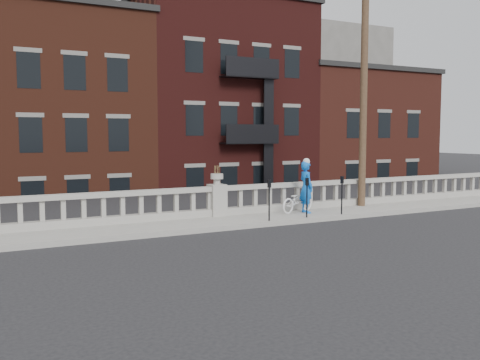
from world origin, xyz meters
The scene contains 11 objects.
ground centered at (0.00, 0.00, 0.00)m, with size 120.00×120.00×0.00m, color black.
sidewalk centered at (0.00, 3.00, 0.07)m, with size 32.00×2.20×0.15m, color gray.
balustrade centered at (0.00, 3.95, 0.64)m, with size 28.00×0.34×1.03m.
planter_pedestal centered at (0.00, 3.95, 0.83)m, with size 0.55×0.55×1.76m.
lower_level centered at (0.56, 23.04, 2.63)m, with size 80.00×44.00×20.80m.
utility_pole centered at (6.20, 3.60, 5.24)m, with size 1.60×0.28×10.00m.
parking_meter_b centered at (1.04, 2.15, 1.00)m, with size 0.10×0.09×1.36m.
parking_meter_c centered at (2.54, 2.15, 1.00)m, with size 0.10×0.09×1.36m.
parking_meter_d centered at (4.04, 2.15, 1.00)m, with size 0.10×0.09×1.36m.
bicycle centered at (2.93, 3.29, 0.59)m, with size 0.59×1.68×0.88m, color white.
cyclist centered at (3.15, 3.07, 1.09)m, with size 0.68×0.45×1.87m, color blue.
Camera 1 is at (-7.93, -12.79, 3.01)m, focal length 40.00 mm.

